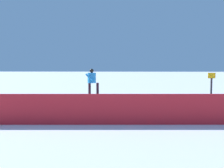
% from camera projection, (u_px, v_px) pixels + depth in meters
% --- Properties ---
extents(ground_plane, '(120.00, 120.00, 0.00)m').
position_uv_depth(ground_plane, '(131.00, 109.00, 14.62)').
color(ground_plane, white).
extents(grind_box, '(7.40, 0.80, 0.73)m').
position_uv_depth(grind_box, '(131.00, 103.00, 14.60)').
color(grind_box, white).
rests_on(grind_box, ground_plane).
extents(snowboarder, '(1.44, 0.83, 1.48)m').
position_uv_depth(snowboarder, '(92.00, 81.00, 14.47)').
color(snowboarder, white).
rests_on(snowboarder, grind_box).
extents(safety_fence, '(13.68, 0.44, 1.27)m').
position_uv_depth(safety_fence, '(136.00, 109.00, 10.84)').
color(safety_fence, red).
rests_on(safety_fence, ground_plane).
extents(trail_marker, '(0.40, 0.10, 1.99)m').
position_uv_depth(trail_marker, '(211.00, 90.00, 14.45)').
color(trail_marker, '#262628').
rests_on(trail_marker, ground_plane).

